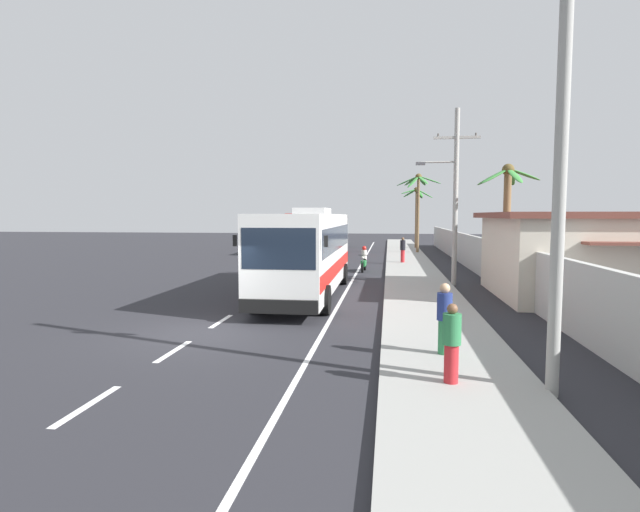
# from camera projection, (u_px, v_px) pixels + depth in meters

# --- Properties ---
(ground_plane) EXTENTS (160.00, 160.00, 0.00)m
(ground_plane) POSITION_uv_depth(u_px,v_px,m) (203.00, 333.00, 14.46)
(ground_plane) COLOR #28282D
(sidewalk_kerb) EXTENTS (3.20, 90.00, 0.14)m
(sidewalk_kerb) POSITION_uv_depth(u_px,v_px,m) (419.00, 287.00, 23.39)
(sidewalk_kerb) COLOR #999993
(sidewalk_kerb) RESTS_ON ground
(lane_markings) EXTENTS (3.63, 71.00, 0.01)m
(lane_markings) POSITION_uv_depth(u_px,v_px,m) (332.00, 275.00, 28.67)
(lane_markings) COLOR white
(lane_markings) RESTS_ON ground
(boundary_wall) EXTENTS (0.24, 60.00, 2.16)m
(boundary_wall) POSITION_uv_depth(u_px,v_px,m) (486.00, 259.00, 26.73)
(boundary_wall) COLOR #B2B2AD
(boundary_wall) RESTS_ON ground
(coach_bus_foreground) EXTENTS (3.05, 11.89, 3.76)m
(coach_bus_foreground) POSITION_uv_depth(u_px,v_px,m) (308.00, 250.00, 21.16)
(coach_bus_foreground) COLOR white
(coach_bus_foreground) RESTS_ON ground
(coach_bus_far_lane) EXTENTS (3.08, 11.13, 3.88)m
(coach_bus_far_lane) POSITION_uv_depth(u_px,v_px,m) (308.00, 231.00, 45.37)
(coach_bus_far_lane) COLOR red
(coach_bus_far_lane) RESTS_ON ground
(motorcycle_beside_bus) EXTENTS (0.56, 1.96, 1.55)m
(motorcycle_beside_bus) POSITION_uv_depth(u_px,v_px,m) (364.00, 261.00, 30.32)
(motorcycle_beside_bus) COLOR black
(motorcycle_beside_bus) RESTS_ON ground
(pedestrian_near_kerb) EXTENTS (0.36, 0.36, 1.70)m
(pedestrian_near_kerb) POSITION_uv_depth(u_px,v_px,m) (444.00, 317.00, 11.70)
(pedestrian_near_kerb) COLOR #2D7A47
(pedestrian_near_kerb) RESTS_ON sidewalk_kerb
(pedestrian_midwalk) EXTENTS (0.36, 0.36, 1.75)m
(pedestrian_midwalk) POSITION_uv_depth(u_px,v_px,m) (403.00, 249.00, 34.67)
(pedestrian_midwalk) COLOR red
(pedestrian_midwalk) RESTS_ON sidewalk_kerb
(pedestrian_far_walk) EXTENTS (0.36, 0.36, 1.58)m
(pedestrian_far_walk) POSITION_uv_depth(u_px,v_px,m) (452.00, 342.00, 9.69)
(pedestrian_far_walk) COLOR red
(pedestrian_far_walk) RESTS_ON sidewalk_kerb
(utility_pole_nearest) EXTENTS (1.86, 0.24, 9.38)m
(utility_pole_nearest) POSITION_uv_depth(u_px,v_px,m) (562.00, 138.00, 9.01)
(utility_pole_nearest) COLOR #9E9E99
(utility_pole_nearest) RESTS_ON ground
(utility_pole_mid) EXTENTS (3.02, 0.24, 8.55)m
(utility_pole_mid) POSITION_uv_depth(u_px,v_px,m) (454.00, 192.00, 23.95)
(utility_pole_mid) COLOR #9E9E99
(utility_pole_mid) RESTS_ON ground
(palm_nearest) EXTENTS (3.31, 3.22, 6.29)m
(palm_nearest) POSITION_uv_depth(u_px,v_px,m) (416.00, 203.00, 49.96)
(palm_nearest) COLOR brown
(palm_nearest) RESTS_ON ground
(palm_second) EXTENTS (3.99, 3.83, 7.14)m
(palm_second) POSITION_uv_depth(u_px,v_px,m) (418.00, 193.00, 43.95)
(palm_second) COLOR brown
(palm_second) RESTS_ON ground
(palm_third) EXTENTS (3.02, 2.99, 5.84)m
(palm_third) POSITION_uv_depth(u_px,v_px,m) (507.00, 205.00, 23.26)
(palm_third) COLOR brown
(palm_third) RESTS_ON ground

